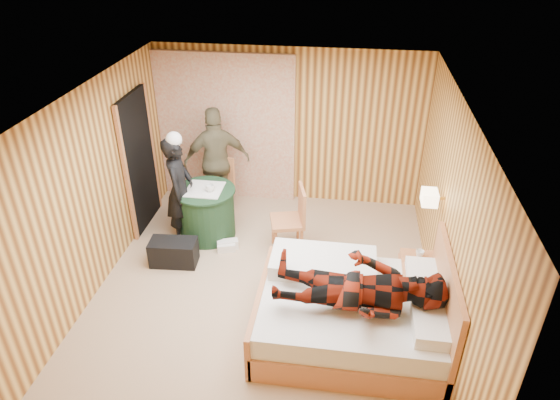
# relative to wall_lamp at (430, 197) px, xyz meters

# --- Properties ---
(floor) EXTENTS (4.20, 5.00, 0.01)m
(floor) POSITION_rel_wall_lamp_xyz_m (-1.92, -0.45, -1.30)
(floor) COLOR tan
(floor) RESTS_ON ground
(ceiling) EXTENTS (4.20, 5.00, 0.01)m
(ceiling) POSITION_rel_wall_lamp_xyz_m (-1.92, -0.45, 1.20)
(ceiling) COLOR silver
(ceiling) RESTS_ON wall_back
(wall_back) EXTENTS (4.20, 0.02, 2.50)m
(wall_back) POSITION_rel_wall_lamp_xyz_m (-1.92, 2.05, -0.05)
(wall_back) COLOR #F3C05D
(wall_back) RESTS_ON floor
(wall_left) EXTENTS (0.02, 5.00, 2.50)m
(wall_left) POSITION_rel_wall_lamp_xyz_m (-4.02, -0.45, -0.05)
(wall_left) COLOR #F3C05D
(wall_left) RESTS_ON floor
(wall_right) EXTENTS (0.02, 5.00, 2.50)m
(wall_right) POSITION_rel_wall_lamp_xyz_m (0.18, -0.45, -0.05)
(wall_right) COLOR #F3C05D
(wall_right) RESTS_ON floor
(curtain) EXTENTS (2.20, 0.08, 2.40)m
(curtain) POSITION_rel_wall_lamp_xyz_m (-2.92, 1.98, -0.10)
(curtain) COLOR beige
(curtain) RESTS_ON floor
(doorway) EXTENTS (0.06, 0.90, 2.05)m
(doorway) POSITION_rel_wall_lamp_xyz_m (-3.98, 0.95, -0.28)
(doorway) COLOR black
(doorway) RESTS_ON floor
(wall_lamp) EXTENTS (0.26, 0.24, 0.16)m
(wall_lamp) POSITION_rel_wall_lamp_xyz_m (0.00, 0.00, 0.00)
(wall_lamp) COLOR gold
(wall_lamp) RESTS_ON wall_right
(bed) EXTENTS (2.06, 1.62, 1.11)m
(bed) POSITION_rel_wall_lamp_xyz_m (-0.80, -1.00, -0.98)
(bed) COLOR tan
(bed) RESTS_ON floor
(nightstand) EXTENTS (0.45, 0.61, 0.59)m
(nightstand) POSITION_rel_wall_lamp_xyz_m (-0.04, -0.35, -0.99)
(nightstand) COLOR tan
(nightstand) RESTS_ON floor
(round_table) EXTENTS (0.87, 0.87, 0.78)m
(round_table) POSITION_rel_wall_lamp_xyz_m (-2.96, 0.74, -0.91)
(round_table) COLOR #1C3E24
(round_table) RESTS_ON floor
(chair_far) EXTENTS (0.54, 0.54, 0.93)m
(chair_far) POSITION_rel_wall_lamp_xyz_m (-2.93, 1.42, -0.76)
(chair_far) COLOR tan
(chair_far) RESTS_ON floor
(chair_near) EXTENTS (0.54, 0.54, 0.99)m
(chair_near) POSITION_rel_wall_lamp_xyz_m (-1.66, 0.54, -0.73)
(chair_near) COLOR tan
(chair_near) RESTS_ON floor
(duffel_bag) EXTENTS (0.65, 0.38, 0.36)m
(duffel_bag) POSITION_rel_wall_lamp_xyz_m (-3.23, -0.01, -1.12)
(duffel_bag) COLOR black
(duffel_bag) RESTS_ON floor
(sneaker_left) EXTENTS (0.32, 0.21, 0.13)m
(sneaker_left) POSITION_rel_wall_lamp_xyz_m (-2.59, 0.43, -1.23)
(sneaker_left) COLOR white
(sneaker_left) RESTS_ON floor
(sneaker_right) EXTENTS (0.27, 0.17, 0.11)m
(sneaker_right) POSITION_rel_wall_lamp_xyz_m (-2.59, 0.36, -1.24)
(sneaker_right) COLOR white
(sneaker_right) RESTS_ON floor
(woman_standing) EXTENTS (0.43, 0.61, 1.60)m
(woman_standing) POSITION_rel_wall_lamp_xyz_m (-3.29, 0.61, -0.50)
(woman_standing) COLOR black
(woman_standing) RESTS_ON floor
(man_at_table) EXTENTS (1.09, 0.74, 1.72)m
(man_at_table) POSITION_rel_wall_lamp_xyz_m (-2.96, 1.47, -0.44)
(man_at_table) COLOR #686145
(man_at_table) RESTS_ON floor
(man_on_bed) EXTENTS (0.86, 0.67, 1.77)m
(man_on_bed) POSITION_rel_wall_lamp_xyz_m (-0.77, -1.23, -0.31)
(man_on_bed) COLOR maroon
(man_on_bed) RESTS_ON bed
(book_lower) EXTENTS (0.19, 0.24, 0.02)m
(book_lower) POSITION_rel_wall_lamp_xyz_m (-0.04, -0.40, -0.70)
(book_lower) COLOR white
(book_lower) RESTS_ON nightstand
(book_upper) EXTENTS (0.27, 0.28, 0.02)m
(book_upper) POSITION_rel_wall_lamp_xyz_m (-0.04, -0.40, -0.68)
(book_upper) COLOR white
(book_upper) RESTS_ON nightstand
(cup_nightstand) EXTENTS (0.10, 0.10, 0.09)m
(cup_nightstand) POSITION_rel_wall_lamp_xyz_m (-0.04, -0.22, -0.66)
(cup_nightstand) COLOR white
(cup_nightstand) RESTS_ON nightstand
(cup_table) EXTENTS (0.16, 0.16, 0.10)m
(cup_table) POSITION_rel_wall_lamp_xyz_m (-2.86, 0.69, -0.48)
(cup_table) COLOR white
(cup_table) RESTS_ON round_table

